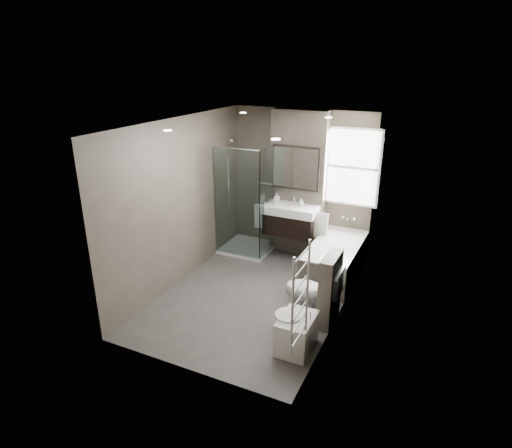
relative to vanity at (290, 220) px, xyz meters
The scene contains 15 objects.
room 1.53m from the vanity, 90.00° to the right, with size 2.70×3.90×2.70m.
vanity_pier 0.66m from the vanity, 90.00° to the left, with size 1.00×0.25×2.60m, color #534B41.
vanity is the anchor object (origin of this frame).
mirror_cabinet 0.91m from the vanity, 90.00° to the left, with size 0.86×0.08×0.76m.
towel_left 0.56m from the vanity, behind, with size 0.24×0.06×0.44m, color silver.
towel_right 0.56m from the vanity, ahead, with size 0.24×0.06×0.44m, color silver.
shower_enclosure 0.80m from the vanity, behind, with size 0.90×0.90×2.00m.
bathtub 1.07m from the vanity, 19.37° to the right, with size 0.75×1.60×0.57m.
window 1.37m from the vanity, 26.58° to the left, with size 0.98×0.06×1.33m.
toilet 1.96m from the vanity, 59.89° to the right, with size 0.45×0.78×0.80m, color white.
cistern_box 2.08m from the vanity, 54.16° to the right, with size 0.19×0.55×1.00m.
bidet 2.68m from the vanity, 67.31° to the right, with size 0.48×0.56×0.57m.
towel_radiator 3.30m from the vanity, 67.55° to the right, with size 0.03×0.49×1.10m.
soap_bottle_a 0.45m from the vanity, behind, with size 0.08×0.08×0.18m, color white.
soap_bottle_b 0.37m from the vanity, 20.74° to the left, with size 0.10×0.10×0.13m, color white.
Camera 1 is at (2.45, -5.22, 3.39)m, focal length 30.00 mm.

